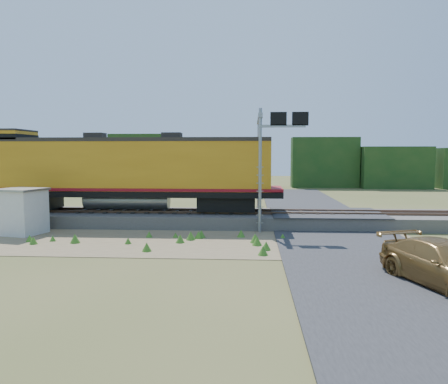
# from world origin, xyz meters

# --- Properties ---
(ground) EXTENTS (140.00, 140.00, 0.00)m
(ground) POSITION_xyz_m (0.00, 0.00, 0.00)
(ground) COLOR #475123
(ground) RESTS_ON ground
(ballast) EXTENTS (70.00, 5.00, 0.80)m
(ballast) POSITION_xyz_m (0.00, 6.00, 0.40)
(ballast) COLOR slate
(ballast) RESTS_ON ground
(rails) EXTENTS (70.00, 1.54, 0.16)m
(rails) POSITION_xyz_m (0.00, 6.00, 0.88)
(rails) COLOR brown
(rails) RESTS_ON ballast
(dirt_shoulder) EXTENTS (26.00, 8.00, 0.03)m
(dirt_shoulder) POSITION_xyz_m (-2.00, 0.50, 0.01)
(dirt_shoulder) COLOR #8C7754
(dirt_shoulder) RESTS_ON ground
(road) EXTENTS (7.00, 66.00, 0.86)m
(road) POSITION_xyz_m (7.00, 0.74, 0.09)
(road) COLOR #38383A
(road) RESTS_ON ground
(tree_line_north) EXTENTS (130.00, 3.00, 6.50)m
(tree_line_north) POSITION_xyz_m (0.00, 38.00, 3.07)
(tree_line_north) COLOR #193E16
(tree_line_north) RESTS_ON ground
(weed_clumps) EXTENTS (15.00, 6.20, 0.56)m
(weed_clumps) POSITION_xyz_m (-3.50, 0.10, 0.00)
(weed_clumps) COLOR #3E7722
(weed_clumps) RESTS_ON ground
(locomotive) EXTENTS (20.32, 3.10, 5.24)m
(locomotive) POSITION_xyz_m (-6.32, 6.00, 3.55)
(locomotive) COLOR black
(locomotive) RESTS_ON rails
(shed) EXTENTS (2.69, 2.69, 2.65)m
(shed) POSITION_xyz_m (-10.88, 1.81, 1.34)
(shed) COLOR silver
(shed) RESTS_ON ground
(signal_gantry) EXTENTS (2.86, 6.20, 7.22)m
(signal_gantry) POSITION_xyz_m (3.04, 5.33, 5.41)
(signal_gantry) COLOR gray
(signal_gantry) RESTS_ON ground
(car) EXTENTS (3.85, 5.86, 1.58)m
(car) POSITION_xyz_m (8.91, -6.88, 0.79)
(car) COLOR olive
(car) RESTS_ON ground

